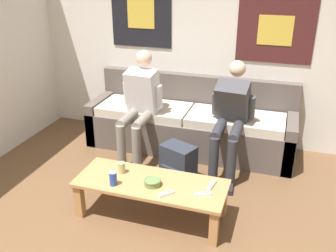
# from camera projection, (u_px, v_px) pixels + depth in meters

# --- Properties ---
(wall_back) EXTENTS (10.00, 0.07, 2.55)m
(wall_back) POSITION_uv_depth(u_px,v_px,m) (200.00, 38.00, 4.46)
(wall_back) COLOR silver
(wall_back) RESTS_ON ground_plane
(couch) EXTENTS (2.45, 0.73, 0.85)m
(couch) POSITION_uv_depth(u_px,v_px,m) (190.00, 125.00, 4.55)
(couch) COLOR #564C47
(couch) RESTS_ON ground_plane
(coffee_table) EXTENTS (1.33, 0.51, 0.36)m
(coffee_table) POSITION_uv_depth(u_px,v_px,m) (151.00, 187.00, 3.29)
(coffee_table) COLOR #B27F4C
(coffee_table) RESTS_ON ground_plane
(person_seated_adult) EXTENTS (0.47, 0.80, 1.23)m
(person_seated_adult) POSITION_uv_depth(u_px,v_px,m) (139.00, 103.00, 4.19)
(person_seated_adult) COLOR gray
(person_seated_adult) RESTS_ON ground_plane
(person_seated_teen) EXTENTS (0.47, 0.92, 1.15)m
(person_seated_teen) POSITION_uv_depth(u_px,v_px,m) (231.00, 115.00, 3.95)
(person_seated_teen) COLOR #2D2D33
(person_seated_teen) RESTS_ON ground_plane
(backpack) EXTENTS (0.40, 0.34, 0.40)m
(backpack) POSITION_uv_depth(u_px,v_px,m) (178.00, 164.00, 3.87)
(backpack) COLOR #282D38
(backpack) RESTS_ON ground_plane
(ceramic_bowl) EXTENTS (0.15, 0.15, 0.06)m
(ceramic_bowl) POSITION_uv_depth(u_px,v_px,m) (152.00, 182.00, 3.20)
(ceramic_bowl) COLOR #607F47
(ceramic_bowl) RESTS_ON coffee_table
(pillar_candle) EXTENTS (0.07, 0.07, 0.12)m
(pillar_candle) POSITION_uv_depth(u_px,v_px,m) (122.00, 168.00, 3.38)
(pillar_candle) COLOR tan
(pillar_candle) RESTS_ON coffee_table
(drink_can_blue) EXTENTS (0.07, 0.07, 0.12)m
(drink_can_blue) POSITION_uv_depth(u_px,v_px,m) (113.00, 178.00, 3.20)
(drink_can_blue) COLOR #28479E
(drink_can_blue) RESTS_ON coffee_table
(game_controller_near_left) EXTENTS (0.06, 0.15, 0.03)m
(game_controller_near_left) POSITION_uv_depth(u_px,v_px,m) (212.00, 185.00, 3.20)
(game_controller_near_left) COLOR white
(game_controller_near_left) RESTS_ON coffee_table
(game_controller_near_right) EXTENTS (0.14, 0.09, 0.03)m
(game_controller_near_right) POSITION_uv_depth(u_px,v_px,m) (203.00, 194.00, 3.07)
(game_controller_near_right) COLOR white
(game_controller_near_right) RESTS_ON coffee_table
(game_controller_far_center) EXTENTS (0.12, 0.13, 0.03)m
(game_controller_far_center) POSITION_uv_depth(u_px,v_px,m) (166.00, 194.00, 3.07)
(game_controller_far_center) COLOR white
(game_controller_far_center) RESTS_ON coffee_table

